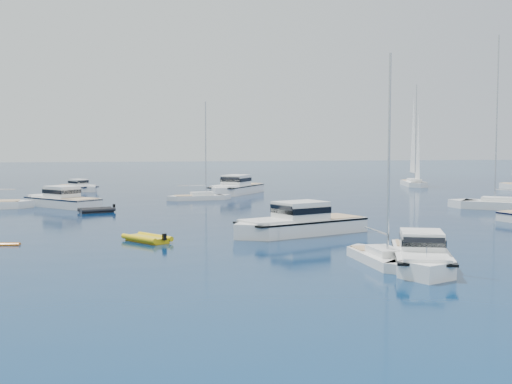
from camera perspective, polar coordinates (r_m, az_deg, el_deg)
The scene contains 12 objects.
ground at distance 39.89m, azimuth 9.89°, elevation -5.85°, with size 400.00×400.00×0.00m, color navy.
motor_cruiser_near at distance 39.16m, azimuth 13.51°, elevation -6.10°, with size 2.98×9.74×2.56m, color white, non-canonical shape.
motor_cruiser_centre at distance 51.70m, azimuth 3.50°, elevation -3.50°, with size 3.64×11.88×3.12m, color silver, non-canonical shape.
motor_cruiser_far_l at distance 75.93m, azimuth -15.82°, elevation -1.18°, with size 3.29×10.76×2.83m, color white, non-canonical shape.
motor_cruiser_distant at distance 90.91m, azimuth -1.73°, elevation -0.16°, with size 3.71×12.13×3.18m, color white, non-canonical shape.
motor_cruiser_horizon at distance 99.62m, azimuth -14.40°, elevation 0.10°, with size 2.43×7.93×2.08m, color white, non-canonical shape.
sailboat_fore at distance 40.12m, azimuth 10.34°, elevation -5.80°, with size 2.16×8.29×12.19m, color silver, non-canonical shape.
sailboat_mid_r at distance 74.79m, azimuth 20.04°, elevation -1.36°, with size 3.23×12.44×18.29m, color white, non-canonical shape.
sailboat_centre at distance 81.88m, azimuth -4.71°, elevation -0.65°, with size 2.13×8.18×12.03m, color white, non-canonical shape.
sailboat_sails_far at distance 110.17m, azimuth 12.88°, elevation 0.50°, with size 2.86×10.98×16.14m, color white, non-canonical shape.
tender_yellow at distance 48.39m, azimuth -8.98°, elevation -4.07°, with size 2.10×3.87×0.95m, color gold, non-canonical shape.
tender_grey_far at distance 69.02m, azimuth -13.03°, elevation -1.66°, with size 1.94×3.52×0.95m, color black, non-canonical shape.
Camera 1 is at (-13.57, -36.86, 6.93)m, focal length 48.44 mm.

